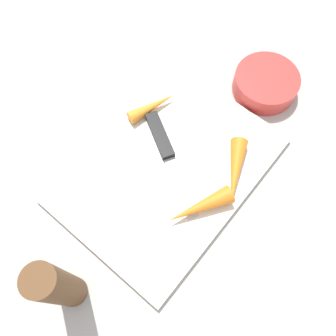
{
  "coord_description": "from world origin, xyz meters",
  "views": [
    {
      "loc": [
        -0.18,
        -0.15,
        0.56
      ],
      "look_at": [
        0.0,
        0.0,
        0.01
      ],
      "focal_mm": 38.03,
      "sensor_mm": 36.0,
      "label": 1
    }
  ],
  "objects_px": {
    "small_bowl": "(265,84)",
    "carrot_medium": "(200,207)",
    "carrot_longest": "(235,171)",
    "knife": "(163,142)",
    "cutting_board": "(168,169)",
    "carrot_shortest": "(153,106)",
    "pepper_grinder": "(58,287)"
  },
  "relations": [
    {
      "from": "carrot_medium",
      "to": "carrot_shortest",
      "type": "bearing_deg",
      "value": -91.88
    },
    {
      "from": "knife",
      "to": "carrot_longest",
      "type": "bearing_deg",
      "value": 43.54
    },
    {
      "from": "small_bowl",
      "to": "cutting_board",
      "type": "bearing_deg",
      "value": 172.44
    },
    {
      "from": "cutting_board",
      "to": "carrot_medium",
      "type": "distance_m",
      "value": 0.09
    },
    {
      "from": "small_bowl",
      "to": "pepper_grinder",
      "type": "bearing_deg",
      "value": 178.1
    },
    {
      "from": "carrot_medium",
      "to": "carrot_longest",
      "type": "height_order",
      "value": "same"
    },
    {
      "from": "knife",
      "to": "carrot_medium",
      "type": "height_order",
      "value": "carrot_medium"
    },
    {
      "from": "cutting_board",
      "to": "carrot_longest",
      "type": "bearing_deg",
      "value": -56.17
    },
    {
      "from": "knife",
      "to": "carrot_shortest",
      "type": "relative_size",
      "value": 1.93
    },
    {
      "from": "cutting_board",
      "to": "knife",
      "type": "xyz_separation_m",
      "value": [
        0.03,
        0.04,
        0.01
      ]
    },
    {
      "from": "carrot_medium",
      "to": "carrot_shortest",
      "type": "xyz_separation_m",
      "value": [
        0.1,
        0.18,
        -0.0
      ]
    },
    {
      "from": "cutting_board",
      "to": "carrot_shortest",
      "type": "height_order",
      "value": "carrot_shortest"
    },
    {
      "from": "carrot_longest",
      "to": "small_bowl",
      "type": "height_order",
      "value": "carrot_longest"
    },
    {
      "from": "carrot_medium",
      "to": "small_bowl",
      "type": "relative_size",
      "value": 0.92
    },
    {
      "from": "knife",
      "to": "carrot_medium",
      "type": "xyz_separation_m",
      "value": [
        -0.05,
        -0.12,
        0.01
      ]
    },
    {
      "from": "carrot_longest",
      "to": "pepper_grinder",
      "type": "bearing_deg",
      "value": -42.54
    },
    {
      "from": "carrot_medium",
      "to": "carrot_shortest",
      "type": "relative_size",
      "value": 1.14
    },
    {
      "from": "carrot_medium",
      "to": "knife",
      "type": "bearing_deg",
      "value": -87.75
    },
    {
      "from": "cutting_board",
      "to": "carrot_shortest",
      "type": "distance_m",
      "value": 0.12
    },
    {
      "from": "cutting_board",
      "to": "carrot_medium",
      "type": "bearing_deg",
      "value": -106.36
    },
    {
      "from": "carrot_shortest",
      "to": "small_bowl",
      "type": "distance_m",
      "value": 0.21
    },
    {
      "from": "cutting_board",
      "to": "pepper_grinder",
      "type": "bearing_deg",
      "value": -176.13
    },
    {
      "from": "carrot_shortest",
      "to": "carrot_longest",
      "type": "bearing_deg",
      "value": -74.93
    },
    {
      "from": "carrot_shortest",
      "to": "knife",
      "type": "bearing_deg",
      "value": -108.0
    },
    {
      "from": "carrot_medium",
      "to": "cutting_board",
      "type": "bearing_deg",
      "value": -79.93
    },
    {
      "from": "pepper_grinder",
      "to": "carrot_medium",
      "type": "bearing_deg",
      "value": -17.55
    },
    {
      "from": "small_bowl",
      "to": "carrot_medium",
      "type": "bearing_deg",
      "value": -169.0
    },
    {
      "from": "cutting_board",
      "to": "carrot_longest",
      "type": "height_order",
      "value": "carrot_longest"
    },
    {
      "from": "knife",
      "to": "small_bowl",
      "type": "relative_size",
      "value": 1.56
    },
    {
      "from": "small_bowl",
      "to": "pepper_grinder",
      "type": "height_order",
      "value": "pepper_grinder"
    },
    {
      "from": "knife",
      "to": "cutting_board",
      "type": "bearing_deg",
      "value": -9.26
    },
    {
      "from": "carrot_medium",
      "to": "pepper_grinder",
      "type": "bearing_deg",
      "value": 8.88
    }
  ]
}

